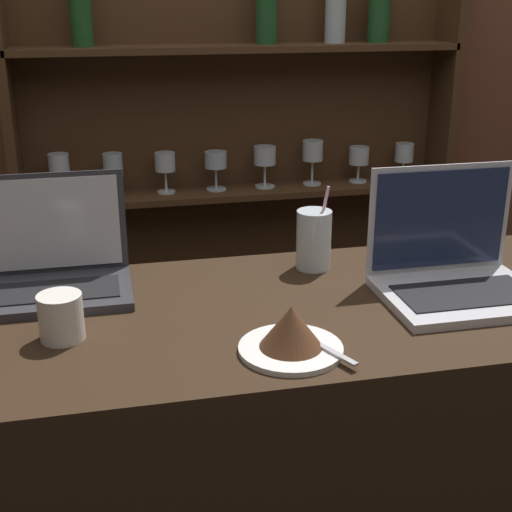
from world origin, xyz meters
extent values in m
cube|color=black|center=(0.00, 0.30, 0.51)|extent=(1.78, 0.60, 1.02)
cube|color=brown|center=(0.00, 1.39, 1.35)|extent=(7.00, 0.06, 2.70)
cube|color=#472D19|center=(-0.67, 1.27, 0.90)|extent=(0.03, 0.18, 1.80)
cube|color=#472D19|center=(0.71, 1.27, 0.90)|extent=(0.03, 0.18, 1.80)
cube|color=#472D19|center=(0.02, 1.35, 0.90)|extent=(1.41, 0.02, 1.80)
cube|color=#472D19|center=(0.02, 1.27, 0.54)|extent=(1.37, 0.18, 0.02)
cube|color=#472D19|center=(0.02, 1.27, 0.99)|extent=(1.37, 0.18, 0.02)
cube|color=#472D19|center=(0.02, 1.27, 1.44)|extent=(1.37, 0.18, 0.02)
cylinder|color=silver|center=(-0.55, 1.27, 1.00)|extent=(0.06, 0.06, 0.01)
cylinder|color=silver|center=(-0.55, 1.27, 1.04)|extent=(0.01, 0.01, 0.07)
cylinder|color=silver|center=(-0.55, 1.27, 1.11)|extent=(0.06, 0.06, 0.07)
cylinder|color=silver|center=(-0.39, 1.27, 1.00)|extent=(0.05, 0.05, 0.01)
cylinder|color=silver|center=(-0.39, 1.27, 1.04)|extent=(0.01, 0.01, 0.06)
cylinder|color=silver|center=(-0.39, 1.27, 1.10)|extent=(0.06, 0.06, 0.07)
cylinder|color=silver|center=(-0.23, 1.27, 1.00)|extent=(0.06, 0.06, 0.01)
cylinder|color=silver|center=(-0.23, 1.27, 1.04)|extent=(0.01, 0.01, 0.07)
cylinder|color=silver|center=(-0.23, 1.27, 1.10)|extent=(0.06, 0.06, 0.06)
cylinder|color=silver|center=(-0.06, 1.27, 1.00)|extent=(0.06, 0.06, 0.01)
cylinder|color=silver|center=(-0.06, 1.27, 1.04)|extent=(0.01, 0.01, 0.07)
cylinder|color=silver|center=(-0.06, 1.27, 1.10)|extent=(0.07, 0.07, 0.05)
cylinder|color=silver|center=(0.10, 1.27, 1.00)|extent=(0.06, 0.06, 0.01)
cylinder|color=silver|center=(0.10, 1.27, 1.04)|extent=(0.01, 0.01, 0.07)
cylinder|color=silver|center=(0.10, 1.27, 1.11)|extent=(0.07, 0.07, 0.06)
cylinder|color=silver|center=(0.26, 1.27, 1.00)|extent=(0.06, 0.06, 0.01)
cylinder|color=silver|center=(0.26, 1.27, 1.04)|extent=(0.01, 0.01, 0.08)
cylinder|color=silver|center=(0.26, 1.27, 1.12)|extent=(0.07, 0.07, 0.07)
cylinder|color=silver|center=(0.42, 1.27, 1.00)|extent=(0.06, 0.06, 0.01)
cylinder|color=silver|center=(0.42, 1.27, 1.03)|extent=(0.01, 0.01, 0.06)
cylinder|color=silver|center=(0.42, 1.27, 1.09)|extent=(0.07, 0.07, 0.06)
cylinder|color=silver|center=(0.58, 1.27, 1.00)|extent=(0.06, 0.06, 0.01)
cylinder|color=silver|center=(0.58, 1.27, 1.04)|extent=(0.01, 0.01, 0.06)
cylinder|color=silver|center=(0.58, 1.27, 1.09)|extent=(0.06, 0.06, 0.06)
cylinder|color=#1E4C23|center=(-0.45, 1.27, 1.56)|extent=(0.06, 0.06, 0.21)
cylinder|color=#B2C1C6|center=(0.32, 1.27, 1.56)|extent=(0.06, 0.06, 0.21)
cylinder|color=#1E4C23|center=(0.10, 1.27, 1.55)|extent=(0.07, 0.07, 0.20)
cylinder|color=#1E4C23|center=(0.46, 1.27, 1.54)|extent=(0.07, 0.07, 0.17)
cube|color=#333338|center=(-0.55, 0.44, 1.03)|extent=(0.34, 0.21, 0.02)
cube|color=black|center=(-0.55, 0.43, 1.04)|extent=(0.29, 0.11, 0.00)
cube|color=#333338|center=(-0.55, 0.55, 1.15)|extent=(0.34, 0.00, 0.22)
cube|color=silver|center=(-0.55, 0.54, 1.15)|extent=(0.31, 0.01, 0.20)
cube|color=silver|center=(0.27, 0.26, 1.03)|extent=(0.32, 0.25, 0.02)
cube|color=black|center=(0.27, 0.24, 1.04)|extent=(0.27, 0.14, 0.00)
cube|color=silver|center=(0.27, 0.38, 1.16)|extent=(0.32, 0.00, 0.23)
cube|color=#1E2847|center=(0.27, 0.38, 1.16)|extent=(0.29, 0.01, 0.21)
cylinder|color=white|center=(-0.13, 0.12, 1.03)|extent=(0.18, 0.18, 0.01)
cone|color=#51301C|center=(-0.13, 0.12, 1.07)|extent=(0.11, 0.11, 0.07)
cube|color=#B7B7BC|center=(-0.08, 0.10, 1.03)|extent=(0.08, 0.16, 0.00)
cylinder|color=silver|center=(0.03, 0.49, 1.09)|extent=(0.08, 0.08, 0.13)
cylinder|color=#EA9EC6|center=(0.04, 0.49, 1.12)|extent=(0.04, 0.01, 0.19)
cylinder|color=silver|center=(-0.51, 0.25, 1.06)|extent=(0.08, 0.08, 0.09)
camera|label=1|loc=(-0.42, -0.94, 1.60)|focal=50.00mm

